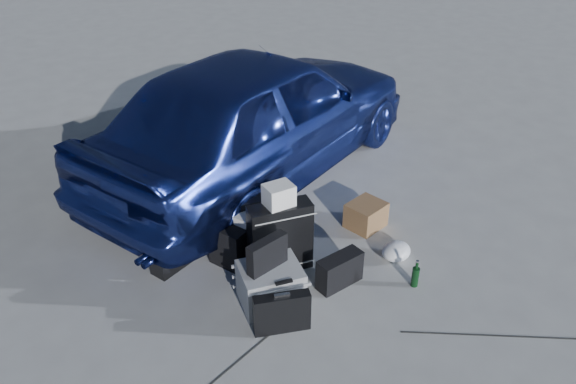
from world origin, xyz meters
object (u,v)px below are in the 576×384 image
object	(u,v)px
briefcase	(282,313)
cardboard_box	(366,215)
pelican_case	(271,285)
suitcase_right	(280,238)
green_bottle	(416,274)
suitcase_left	(174,235)
car	(258,113)
duffel_bag	(250,230)

from	to	relation	value
briefcase	cardboard_box	bearing A→B (deg)	47.70
pelican_case	cardboard_box	distance (m)	1.45
suitcase_right	green_bottle	size ratio (longest dim) A/B	2.60
suitcase_left	suitcase_right	bearing A→B (deg)	-57.08
suitcase_left	suitcase_right	xyz separation A→B (m)	(0.77, -0.54, 0.01)
car	suitcase_left	bearing A→B (deg)	104.35
cardboard_box	green_bottle	distance (m)	0.96
suitcase_left	duffel_bag	distance (m)	0.71
duffel_bag	cardboard_box	bearing A→B (deg)	-37.24
pelican_case	green_bottle	bearing A→B (deg)	-9.95
pelican_case	suitcase_left	size ratio (longest dim) A/B	0.76
cardboard_box	green_bottle	world-z (taller)	cardboard_box
briefcase	green_bottle	xyz separation A→B (m)	(1.25, -0.16, -0.04)
cardboard_box	briefcase	bearing A→B (deg)	-151.65
suitcase_right	green_bottle	distance (m)	1.21
pelican_case	duffel_bag	size ratio (longest dim) A/B	0.62
briefcase	duffel_bag	world-z (taller)	duffel_bag
car	briefcase	world-z (taller)	car
pelican_case	briefcase	size ratio (longest dim) A/B	1.11
duffel_bag	green_bottle	distance (m)	1.56
car	green_bottle	size ratio (longest dim) A/B	17.18
suitcase_right	cardboard_box	world-z (taller)	suitcase_right
car	suitcase_left	world-z (taller)	car
briefcase	suitcase_right	world-z (taller)	suitcase_right
suitcase_right	cardboard_box	distance (m)	1.09
briefcase	green_bottle	size ratio (longest dim) A/B	1.74
car	briefcase	bearing A→B (deg)	132.12
briefcase	suitcase_right	xyz separation A→B (m)	(0.39, 0.67, 0.16)
car	suitcase_left	distance (m)	1.90
duffel_bag	suitcase_right	bearing A→B (deg)	-101.20
pelican_case	suitcase_right	bearing A→B (deg)	61.26
briefcase	suitcase_left	world-z (taller)	suitcase_left
car	suitcase_right	distance (m)	1.85
briefcase	green_bottle	bearing A→B (deg)	12.28
briefcase	suitcase_right	size ratio (longest dim) A/B	0.67
suitcase_left	duffel_bag	world-z (taller)	suitcase_left
green_bottle	car	bearing A→B (deg)	93.40
pelican_case	briefcase	bearing A→B (deg)	-92.71
suitcase_right	cardboard_box	xyz separation A→B (m)	(1.07, 0.12, -0.20)
suitcase_left	suitcase_right	world-z (taller)	suitcase_right
briefcase	car	bearing A→B (deg)	83.97
car	suitcase_right	world-z (taller)	car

